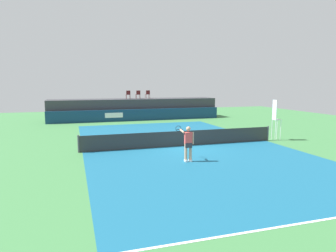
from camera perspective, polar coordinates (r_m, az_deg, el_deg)
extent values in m
plane|color=#3D7A42|center=(21.82, -0.01, -2.22)|extent=(48.00, 48.00, 0.00)
cube|color=#16597A|center=(19.03, 2.68, -3.74)|extent=(12.00, 22.00, 0.00)
cube|color=white|center=(9.94, 25.71, -15.75)|extent=(12.00, 0.10, 0.00)
cube|color=navy|center=(31.82, -5.65, 2.07)|extent=(18.00, 0.20, 1.20)
cube|color=white|center=(31.30, -10.07, 2.00)|extent=(1.80, 0.02, 0.50)
cube|color=#38383D|center=(33.54, -6.29, 3.22)|extent=(18.00, 2.80, 2.20)
cylinder|color=#561919|center=(33.58, -7.17, 5.47)|extent=(0.04, 0.04, 0.44)
cylinder|color=#561919|center=(33.53, -7.86, 5.46)|extent=(0.04, 0.04, 0.44)
cylinder|color=#561919|center=(33.18, -7.08, 5.44)|extent=(0.04, 0.04, 0.44)
cylinder|color=#561919|center=(33.13, -7.77, 5.43)|extent=(0.04, 0.04, 0.44)
cube|color=#561919|center=(33.35, -7.48, 5.85)|extent=(0.46, 0.46, 0.03)
cube|color=#561919|center=(33.13, -7.44, 6.23)|extent=(0.44, 0.04, 0.42)
cylinder|color=#561919|center=(33.81, -5.38, 5.52)|extent=(0.04, 0.04, 0.44)
cylinder|color=#561919|center=(33.72, -6.06, 5.50)|extent=(0.04, 0.04, 0.44)
cylinder|color=#561919|center=(33.42, -5.22, 5.49)|extent=(0.04, 0.04, 0.44)
cylinder|color=#561919|center=(33.33, -5.90, 5.47)|extent=(0.04, 0.04, 0.44)
cube|color=#561919|center=(33.56, -5.65, 5.89)|extent=(0.45, 0.45, 0.03)
cube|color=#561919|center=(33.35, -5.57, 6.27)|extent=(0.44, 0.03, 0.42)
cylinder|color=#561919|center=(34.28, -3.64, 5.57)|extent=(0.04, 0.04, 0.44)
cylinder|color=#561919|center=(34.17, -4.29, 5.55)|extent=(0.04, 0.04, 0.44)
cylinder|color=#561919|center=(33.89, -3.44, 5.54)|extent=(0.04, 0.04, 0.44)
cylinder|color=#561919|center=(33.78, -4.09, 5.53)|extent=(0.04, 0.04, 0.44)
cube|color=#561919|center=(34.02, -3.87, 5.94)|extent=(0.46, 0.46, 0.03)
cube|color=#561919|center=(33.81, -3.77, 6.31)|extent=(0.44, 0.05, 0.42)
cylinder|color=white|center=(22.13, 20.31, -0.74)|extent=(0.04, 0.04, 1.40)
cylinder|color=white|center=(22.46, 19.70, -0.59)|extent=(0.04, 0.04, 1.40)
cylinder|color=white|center=(21.90, 19.45, -0.79)|extent=(0.04, 0.04, 1.40)
cylinder|color=white|center=(22.23, 18.85, -0.64)|extent=(0.04, 0.04, 1.40)
cube|color=white|center=(22.09, 19.67, 1.15)|extent=(0.45, 0.45, 0.03)
cube|color=white|center=(21.90, 19.31, 2.90)|extent=(0.04, 0.44, 1.33)
cube|color=#2D2D2D|center=(18.94, 2.69, -2.34)|extent=(12.40, 0.02, 0.95)
cylinder|color=#4C4C51|center=(17.83, -16.41, -3.24)|extent=(0.10, 0.10, 1.00)
cylinder|color=#4C4C51|center=(21.83, 18.18, -1.29)|extent=(0.10, 0.10, 1.00)
cube|color=white|center=(15.36, 4.20, -6.44)|extent=(0.14, 0.27, 0.10)
cylinder|color=tan|center=(15.25, 4.22, -4.76)|extent=(0.14, 0.14, 0.82)
cube|color=white|center=(15.29, 3.34, -6.50)|extent=(0.14, 0.27, 0.10)
cylinder|color=tan|center=(15.18, 3.35, -4.82)|extent=(0.14, 0.14, 0.82)
cube|color=#333338|center=(15.15, 3.80, -3.57)|extent=(0.35, 0.24, 0.24)
cube|color=#E54C47|center=(15.08, 3.81, -2.23)|extent=(0.37, 0.22, 0.56)
sphere|color=tan|center=(15.00, 3.83, -0.50)|extent=(0.22, 0.22, 0.22)
cylinder|color=tan|center=(15.15, 4.68, -2.27)|extent=(0.09, 0.09, 0.60)
cylinder|color=tan|center=(15.22, 2.66, -0.97)|extent=(0.13, 0.61, 0.14)
cylinder|color=black|center=(15.61, 2.24, -0.64)|extent=(0.30, 0.05, 0.03)
torus|color=black|center=(15.89, 1.96, -0.49)|extent=(0.30, 0.05, 0.30)
sphere|color=#D8EA33|center=(19.08, -12.43, -3.79)|extent=(0.07, 0.07, 0.07)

